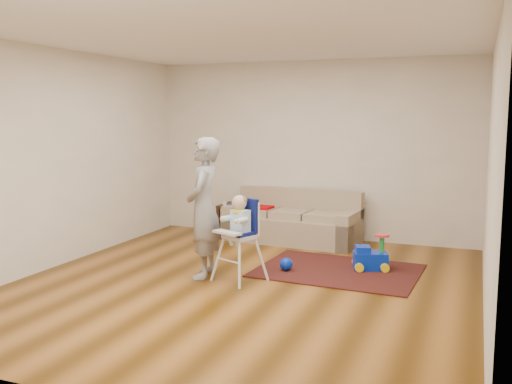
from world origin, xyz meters
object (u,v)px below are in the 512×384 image
(side_table, at_px, (238,221))
(high_chair, at_px, (239,240))
(adult, at_px, (204,208))
(toy_ball, at_px, (286,264))
(sofa, at_px, (292,217))
(ride_on_toy, at_px, (371,251))

(side_table, relative_size, high_chair, 0.51)
(adult, bearing_deg, high_chair, 75.98)
(side_table, bearing_deg, high_chair, -66.30)
(toy_ball, bearing_deg, adult, -146.62)
(side_table, height_order, toy_ball, side_table)
(sofa, xyz_separation_m, high_chair, (0.06, -2.15, 0.10))
(sofa, height_order, toy_ball, sofa)
(ride_on_toy, relative_size, high_chair, 0.44)
(side_table, xyz_separation_m, high_chair, (0.95, -2.17, 0.22))
(toy_ball, height_order, high_chair, high_chair)
(side_table, distance_m, adult, 2.30)
(ride_on_toy, distance_m, toy_ball, 1.04)
(high_chair, distance_m, adult, 0.56)
(ride_on_toy, height_order, toy_ball, ride_on_toy)
(sofa, xyz_separation_m, ride_on_toy, (1.38, -1.16, -0.15))
(side_table, xyz_separation_m, toy_ball, (1.33, -1.62, -0.16))
(ride_on_toy, bearing_deg, toy_ball, -174.36)
(ride_on_toy, distance_m, adult, 2.10)
(high_chair, bearing_deg, toy_ball, 77.72)
(ride_on_toy, xyz_separation_m, high_chair, (-1.32, -0.99, 0.25))
(toy_ball, bearing_deg, side_table, 129.43)
(sofa, height_order, ride_on_toy, sofa)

